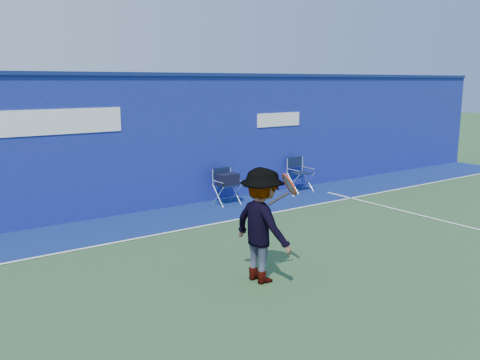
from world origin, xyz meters
TOP-DOWN VIEW (x-y plane):
  - ground at (0.00, 0.00)m, footprint 80.00×80.00m
  - stadium_wall at (-0.00, 5.20)m, footprint 24.00×0.50m
  - out_of_bounds_strip at (0.00, 4.10)m, footprint 24.00×1.80m
  - court_lines at (0.00, 0.60)m, footprint 24.00×12.00m
  - directors_chair_left at (1.64, 4.51)m, footprint 0.51×0.47m
  - directors_chair_right at (4.05, 4.61)m, footprint 0.53×0.48m
  - water_bottle at (3.46, 4.19)m, footprint 0.07×0.07m
  - tennis_player at (-0.56, 0.28)m, footprint 0.90×1.13m

SIDE VIEW (x-z plane):
  - ground at x=0.00m, z-range 0.00..0.00m
  - out_of_bounds_strip at x=0.00m, z-range 0.00..0.01m
  - court_lines at x=0.00m, z-range 0.01..0.01m
  - water_bottle at x=3.46m, z-range 0.00..0.25m
  - directors_chair_right at x=4.05m, z-range -0.17..0.73m
  - directors_chair_left at x=1.64m, z-range -0.06..0.80m
  - tennis_player at x=-0.56m, z-range 0.00..1.69m
  - stadium_wall at x=0.00m, z-range 0.01..3.09m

